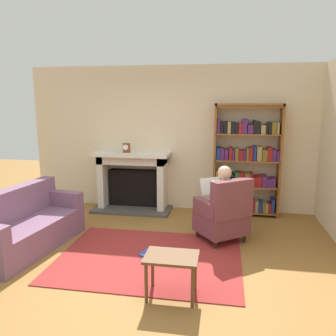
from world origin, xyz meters
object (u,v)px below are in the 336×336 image
(seated_reader, at_px, (220,199))
(fireplace, at_px, (133,179))
(side_table, at_px, (172,262))
(sofa_floral, at_px, (26,227))
(mantel_clock, at_px, (126,148))
(armchair_reading, at_px, (224,214))
(bookshelf, at_px, (246,162))

(seated_reader, bearing_deg, fireplace, -72.09)
(seated_reader, height_order, side_table, seated_reader)
(fireplace, xyz_separation_m, seated_reader, (1.66, -1.18, 0.03))
(side_table, bearing_deg, sofa_floral, 158.86)
(mantel_clock, distance_m, sofa_floral, 2.27)
(armchair_reading, distance_m, side_table, 1.65)
(mantel_clock, relative_size, bookshelf, 0.08)
(mantel_clock, bearing_deg, fireplace, 50.84)
(fireplace, height_order, sofa_floral, fireplace)
(mantel_clock, height_order, bookshelf, bookshelf)
(bookshelf, relative_size, side_table, 3.59)
(fireplace, xyz_separation_m, armchair_reading, (1.73, -1.27, -0.17))
(bookshelf, bearing_deg, armchair_reading, -105.92)
(seated_reader, bearing_deg, armchair_reading, 90.00)
(mantel_clock, xyz_separation_m, sofa_floral, (-0.93, -1.88, -0.88))
(armchair_reading, bearing_deg, seated_reader, -90.00)
(sofa_floral, bearing_deg, mantel_clock, -17.99)
(mantel_clock, height_order, sofa_floral, mantel_clock)
(bookshelf, distance_m, armchair_reading, 1.46)
(bookshelf, distance_m, seated_reader, 1.34)
(bookshelf, height_order, seated_reader, bookshelf)
(bookshelf, xyz_separation_m, sofa_floral, (-3.11, -2.01, -0.65))
(fireplace, bearing_deg, mantel_clock, -129.16)
(armchair_reading, height_order, side_table, armchair_reading)
(armchair_reading, xyz_separation_m, side_table, (-0.53, -1.56, -0.03))
(bookshelf, relative_size, armchair_reading, 2.07)
(fireplace, distance_m, mantel_clock, 0.63)
(fireplace, relative_size, side_table, 2.62)
(mantel_clock, distance_m, armchair_reading, 2.29)
(fireplace, height_order, side_table, fireplace)
(mantel_clock, relative_size, sofa_floral, 0.09)
(mantel_clock, bearing_deg, sofa_floral, -116.36)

